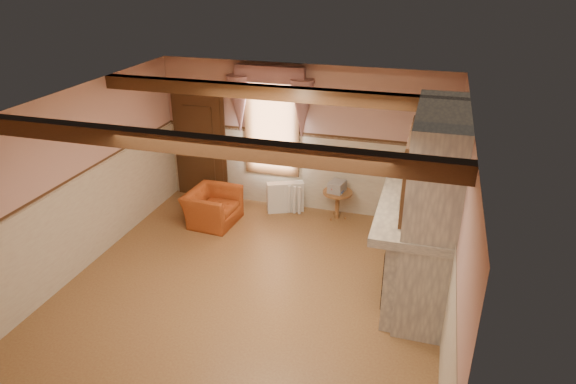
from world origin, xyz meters
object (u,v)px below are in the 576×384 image
(side_table, at_px, (337,205))
(radiator, at_px, (285,197))
(bowl, at_px, (417,213))
(mantel_clock, at_px, (421,183))
(oil_lamp, at_px, (420,192))
(armchair, at_px, (213,207))

(side_table, relative_size, radiator, 0.79)
(side_table, relative_size, bowl, 1.75)
(mantel_clock, bearing_deg, oil_lamp, -90.00)
(radiator, bearing_deg, oil_lamp, -61.86)
(radiator, distance_m, bowl, 3.61)
(armchair, bearing_deg, side_table, -65.36)
(oil_lamp, bearing_deg, armchair, 163.71)
(side_table, xyz_separation_m, oil_lamp, (1.49, -1.89, 1.29))
(side_table, bearing_deg, mantel_clock, -44.61)
(radiator, relative_size, bowl, 2.23)
(bowl, distance_m, mantel_clock, 0.87)
(radiator, relative_size, mantel_clock, 2.92)
(radiator, distance_m, oil_lamp, 3.38)
(armchair, xyz_separation_m, mantel_clock, (3.66, -0.65, 1.21))
(oil_lamp, bearing_deg, mantel_clock, 90.00)
(bowl, height_order, mantel_clock, mantel_clock)
(armchair, relative_size, oil_lamp, 3.44)
(mantel_clock, bearing_deg, armchair, 169.97)
(bowl, bearing_deg, mantel_clock, 90.00)
(mantel_clock, bearing_deg, bowl, -90.00)
(mantel_clock, distance_m, oil_lamp, 0.42)
(side_table, bearing_deg, oil_lamp, -51.80)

